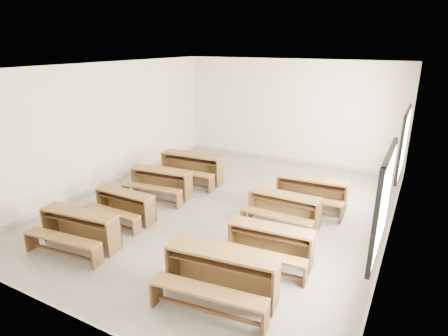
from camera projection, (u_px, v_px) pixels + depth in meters
The scene contains 9 objects.
room at pixel (228, 118), 7.95m from camera, with size 8.50×8.50×3.20m.
desk_set_0 at pixel (79, 227), 6.97m from camera, with size 1.63×0.97×0.70m.
desk_set_1 at pixel (124, 204), 8.05m from camera, with size 1.40×0.74×0.63m.
desk_set_2 at pixel (160, 181), 9.26m from camera, with size 1.61×0.96×0.69m.
desk_set_3 at pixel (191, 166), 10.24m from camera, with size 1.79×1.02×0.78m.
desk_set_4 at pixel (220, 272), 5.54m from camera, with size 1.79×1.08×0.77m.
desk_set_5 at pixel (270, 242), 6.48m from camera, with size 1.53×0.89×0.66m.
desk_set_6 at pixel (283, 207), 7.82m from camera, with size 1.51×0.79×0.67m.
desk_set_7 at pixel (311, 191), 8.60m from camera, with size 1.63×0.92×0.71m.
Camera 1 is at (3.78, -6.96, 3.68)m, focal length 30.00 mm.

